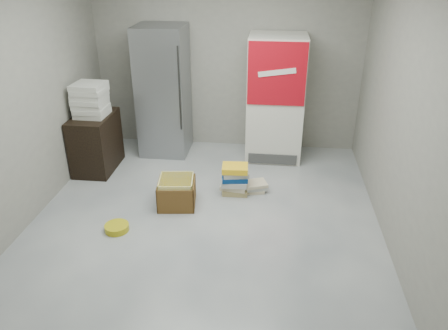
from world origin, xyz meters
name	(u,v)px	position (x,y,z in m)	size (l,w,h in m)	color
ground	(202,231)	(0.00, 0.00, 0.00)	(5.00, 5.00, 0.00)	#BABAB5
room_shell	(198,73)	(0.00, 0.00, 1.80)	(4.04, 5.04, 2.82)	gray
steel_fridge	(164,91)	(-0.90, 2.13, 0.95)	(0.70, 0.72, 1.90)	gray
coke_cooler	(275,98)	(0.75, 2.12, 0.90)	(0.80, 0.73, 1.80)	silver
wood_shelf	(96,142)	(-1.73, 1.40, 0.40)	(0.50, 0.80, 0.80)	black
supply_box_stack	(90,100)	(-1.72, 1.39, 1.03)	(0.43, 0.43, 0.45)	beige
phonebook_stack_main	(235,179)	(0.28, 0.90, 0.20)	(0.37, 0.32, 0.40)	tan
phonebook_stack_side	(254,186)	(0.53, 0.99, 0.07)	(0.37, 0.32, 0.13)	beige
cardboard_box	(177,194)	(-0.40, 0.54, 0.15)	(0.49, 0.49, 0.36)	yellow
bucket_lid	(117,228)	(-0.95, -0.09, 0.04)	(0.27, 0.27, 0.07)	gold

